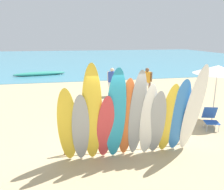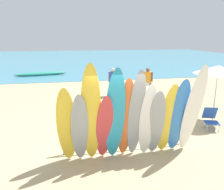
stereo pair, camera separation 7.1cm
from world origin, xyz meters
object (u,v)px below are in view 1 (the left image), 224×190
at_px(surfboard_teal_4, 116,116).
at_px(beach_umbrella, 218,70).
at_px(surfboard_yellow_0, 68,126).
at_px(surfboard_yellow_2, 92,115).
at_px(surfboard_white_7, 148,121).
at_px(surfboard_grey_1, 81,129).
at_px(surfboard_grey_6, 137,115).
at_px(surfboard_orange_5, 127,119).
at_px(surfboard_yellow_9, 169,119).
at_px(surfboard_blue_10, 179,116).
at_px(beachgoer_by_water, 147,80).
at_px(surfboard_red_3, 105,128).
at_px(distant_boat, 40,74).
at_px(beach_chair_red, 210,117).
at_px(surfboard_rack, 127,131).
at_px(beachgoer_midbeach, 112,80).
at_px(surfboard_grey_8, 157,123).
at_px(surfboard_white_11, 193,111).

distance_m(surfboard_teal_4, beach_umbrella, 5.25).
height_order(surfboard_yellow_0, surfboard_yellow_2, surfboard_yellow_2).
xyz_separation_m(surfboard_white_7, beach_umbrella, (3.68, 2.26, 1.02)).
relative_size(surfboard_grey_1, surfboard_grey_6, 0.79).
relative_size(surfboard_orange_5, surfboard_yellow_9, 1.08).
distance_m(surfboard_orange_5, surfboard_blue_10, 1.56).
bearing_deg(surfboard_white_7, beachgoer_by_water, 70.93).
xyz_separation_m(surfboard_red_3, surfboard_grey_6, (0.89, 0.00, 0.32)).
distance_m(surfboard_yellow_9, distant_boat, 16.15).
bearing_deg(distant_boat, beach_chair_red, -60.43).
relative_size(surfboard_rack, surfboard_grey_6, 1.46).
relative_size(surfboard_grey_1, surfboard_yellow_2, 0.73).
bearing_deg(beachgoer_midbeach, distant_boat, -13.89).
xyz_separation_m(surfboard_red_3, surfboard_orange_5, (0.61, 0.05, 0.21)).
bearing_deg(surfboard_yellow_9, beach_chair_red, 25.85).
height_order(surfboard_grey_6, surfboard_grey_8, surfboard_grey_6).
xyz_separation_m(surfboard_white_11, beachgoer_midbeach, (-0.96, 7.02, -0.41)).
bearing_deg(surfboard_yellow_2, beach_umbrella, 27.58).
bearing_deg(beach_chair_red, beachgoer_by_water, 115.37).
height_order(surfboard_yellow_0, surfboard_orange_5, surfboard_orange_5).
xyz_separation_m(surfboard_grey_6, beachgoer_midbeach, (0.65, 6.89, -0.34)).
height_order(surfboard_rack, surfboard_white_7, surfboard_white_7).
height_order(surfboard_grey_1, surfboard_grey_8, surfboard_grey_1).
distance_m(surfboard_white_7, beachgoer_midbeach, 6.89).
bearing_deg(surfboard_yellow_0, surfboard_blue_10, 4.78).
xyz_separation_m(surfboard_grey_1, beach_umbrella, (5.58, 2.29, 1.11)).
relative_size(surfboard_white_7, surfboard_white_11, 0.79).
bearing_deg(surfboard_grey_8, surfboard_rack, 148.83).
bearing_deg(surfboard_red_3, distant_boat, 97.30).
xyz_separation_m(surfboard_red_3, surfboard_teal_4, (0.28, -0.05, 0.36)).
bearing_deg(surfboard_teal_4, surfboard_yellow_9, 0.47).
bearing_deg(beach_chair_red, surfboard_rack, -147.39).
distance_m(surfboard_orange_5, surfboard_white_11, 1.91).
distance_m(surfboard_yellow_0, surfboard_blue_10, 3.18).
xyz_separation_m(surfboard_yellow_2, beachgoer_midbeach, (1.91, 6.98, -0.45)).
bearing_deg(surfboard_blue_10, beachgoer_midbeach, 97.09).
bearing_deg(surfboard_grey_8, surfboard_yellow_0, -175.76).
xyz_separation_m(surfboard_orange_5, beachgoer_by_water, (2.95, 6.57, -0.24)).
relative_size(surfboard_grey_8, surfboard_yellow_9, 0.93).
height_order(surfboard_grey_6, beach_chair_red, surfboard_grey_6).
bearing_deg(beachgoer_midbeach, surfboard_yellow_9, 137.86).
height_order(surfboard_yellow_0, surfboard_grey_6, surfboard_grey_6).
xyz_separation_m(surfboard_yellow_2, surfboard_blue_10, (2.54, 0.10, -0.25)).
height_order(surfboard_yellow_2, beachgoer_midbeach, surfboard_yellow_2).
distance_m(surfboard_yellow_9, surfboard_white_11, 0.72).
bearing_deg(surfboard_rack, beach_chair_red, 15.66).
relative_size(surfboard_teal_4, surfboard_white_7, 1.21).
bearing_deg(beach_chair_red, surfboard_orange_5, -141.04).
distance_m(surfboard_blue_10, beachgoer_midbeach, 6.91).
relative_size(surfboard_grey_1, surfboard_orange_5, 0.87).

